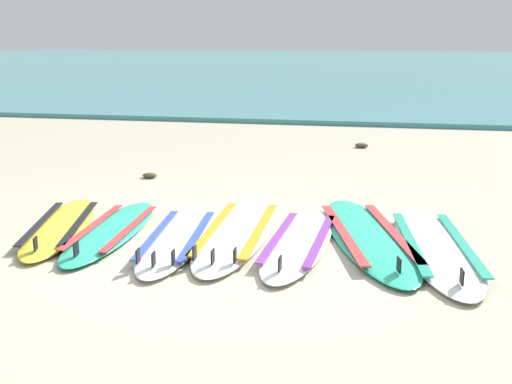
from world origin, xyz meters
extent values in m
plane|color=#B7AD93|center=(0.00, 0.00, 0.00)|extent=(80.00, 80.00, 0.00)
cube|color=teal|center=(0.00, 37.83, 0.05)|extent=(80.00, 60.00, 0.10)
ellipsoid|color=yellow|center=(-1.63, 0.29, 0.04)|extent=(0.98, 2.06, 0.07)
cube|color=black|center=(-1.81, 0.24, 0.08)|extent=(0.41, 1.37, 0.01)
cube|color=black|center=(-1.46, 0.33, 0.08)|extent=(0.41, 1.37, 0.01)
cube|color=black|center=(-1.44, -0.47, 0.12)|extent=(0.03, 0.09, 0.11)
ellipsoid|color=#2DB793|center=(-1.10, 0.26, 0.04)|extent=(0.62, 2.03, 0.07)
cube|color=#D13838|center=(-1.28, 0.25, 0.08)|extent=(0.15, 1.40, 0.01)
cube|color=#D13838|center=(-0.92, 0.27, 0.08)|extent=(0.15, 1.40, 0.01)
cube|color=black|center=(-1.05, -0.52, 0.12)|extent=(0.02, 0.09, 0.11)
ellipsoid|color=white|center=(-0.44, 0.16, 0.04)|extent=(0.70, 2.06, 0.07)
cube|color=#334CB2|center=(-0.62, 0.14, 0.08)|extent=(0.21, 1.41, 0.01)
cube|color=#334CB2|center=(-0.26, 0.18, 0.08)|extent=(0.21, 1.41, 0.01)
cube|color=black|center=(-0.36, -0.62, 0.12)|extent=(0.02, 0.09, 0.11)
cube|color=black|center=(-0.51, -0.58, 0.12)|extent=(0.02, 0.09, 0.11)
cube|color=black|center=(-0.23, -0.55, 0.12)|extent=(0.02, 0.09, 0.11)
ellipsoid|color=white|center=(0.04, 0.44, 0.04)|extent=(0.65, 2.37, 0.07)
cube|color=gold|center=(-0.17, 0.44, 0.08)|extent=(0.12, 1.65, 0.01)
cube|color=gold|center=(0.25, 0.45, 0.08)|extent=(0.12, 1.65, 0.01)
cube|color=black|center=(0.07, -0.48, 0.12)|extent=(0.01, 0.09, 0.11)
cube|color=black|center=(-0.10, -0.42, 0.12)|extent=(0.01, 0.09, 0.11)
cube|color=black|center=(0.23, -0.41, 0.12)|extent=(0.01, 0.09, 0.11)
ellipsoid|color=white|center=(0.64, 0.28, 0.04)|extent=(0.62, 2.09, 0.07)
cube|color=purple|center=(0.45, 0.29, 0.08)|extent=(0.14, 1.45, 0.01)
cube|color=purple|center=(0.82, 0.27, 0.08)|extent=(0.14, 1.45, 0.01)
cube|color=black|center=(0.60, -0.53, 0.12)|extent=(0.02, 0.09, 0.11)
ellipsoid|color=#2DB793|center=(1.22, 0.56, 0.04)|extent=(1.25, 2.56, 0.07)
cube|color=#D13838|center=(1.01, 0.50, 0.08)|extent=(0.54, 1.70, 0.01)
cube|color=#D13838|center=(1.44, 0.62, 0.08)|extent=(0.54, 1.70, 0.01)
cube|color=black|center=(1.47, -0.38, 0.12)|extent=(0.03, 0.09, 0.11)
ellipsoid|color=white|center=(1.80, 0.39, 0.04)|extent=(0.86, 2.43, 0.07)
cube|color=teal|center=(1.59, 0.37, 0.08)|extent=(0.27, 1.67, 0.01)
cube|color=teal|center=(2.01, 0.42, 0.08)|extent=(0.27, 1.67, 0.01)
cube|color=black|center=(1.91, -0.53, 0.12)|extent=(0.02, 0.09, 0.11)
ellipsoid|color=#4C4228|center=(-1.60, 2.55, 0.03)|extent=(0.19, 0.15, 0.07)
ellipsoid|color=#4C4228|center=(1.00, 5.36, 0.04)|extent=(0.22, 0.17, 0.08)
camera|label=1|loc=(1.29, -4.88, 1.78)|focal=43.88mm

